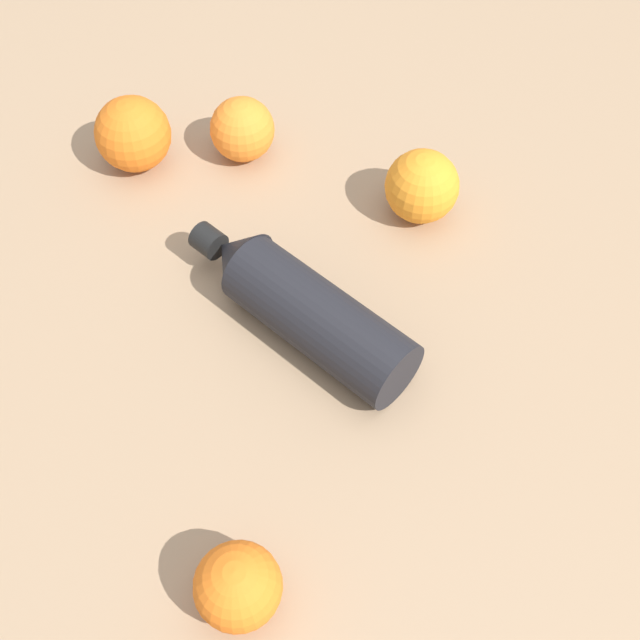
# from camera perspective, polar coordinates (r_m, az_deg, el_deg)

# --- Properties ---
(ground_plane) EXTENTS (2.40, 2.40, 0.00)m
(ground_plane) POSITION_cam_1_polar(r_m,az_deg,el_deg) (0.80, 2.69, -1.48)
(ground_plane) COLOR #9E7F60
(water_bottle) EXTENTS (0.26, 0.10, 0.07)m
(water_bottle) POSITION_cam_1_polar(r_m,az_deg,el_deg) (0.77, -1.21, 0.89)
(water_bottle) COLOR black
(water_bottle) RESTS_ON ground_plane
(orange_0) EXTENTS (0.07, 0.07, 0.07)m
(orange_0) POSITION_cam_1_polar(r_m,az_deg,el_deg) (0.66, -5.73, -17.95)
(orange_0) COLOR orange
(orange_0) RESTS_ON ground_plane
(orange_1) EXTENTS (0.07, 0.07, 0.07)m
(orange_1) POSITION_cam_1_polar(r_m,az_deg,el_deg) (0.94, -5.43, 13.07)
(orange_1) COLOR orange
(orange_1) RESTS_ON ground_plane
(orange_2) EXTENTS (0.08, 0.08, 0.08)m
(orange_2) POSITION_cam_1_polar(r_m,az_deg,el_deg) (0.95, -12.88, 12.51)
(orange_2) COLOR orange
(orange_2) RESTS_ON ground_plane
(orange_3) EXTENTS (0.08, 0.08, 0.08)m
(orange_3) POSITION_cam_1_polar(r_m,az_deg,el_deg) (0.88, 7.10, 9.21)
(orange_3) COLOR orange
(orange_3) RESTS_ON ground_plane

